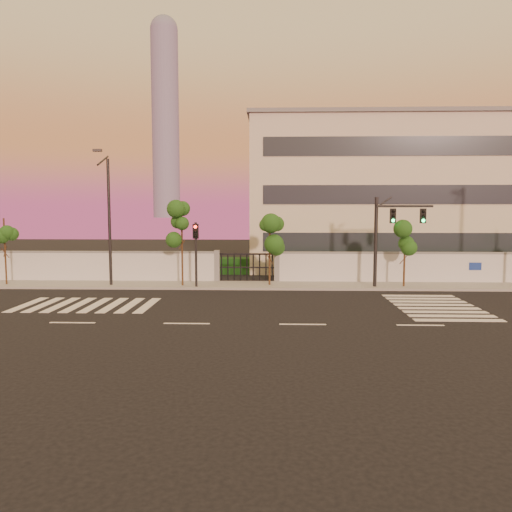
% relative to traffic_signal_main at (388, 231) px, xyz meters
% --- Properties ---
extents(ground, '(120.00, 120.00, 0.00)m').
position_rel_traffic_signal_main_xyz_m(ground, '(-5.79, -9.86, -3.58)').
color(ground, black).
rests_on(ground, ground).
extents(sidewalk, '(60.00, 3.00, 0.15)m').
position_rel_traffic_signal_main_xyz_m(sidewalk, '(-5.79, 0.64, -3.50)').
color(sidewalk, gray).
rests_on(sidewalk, ground).
extents(perimeter_wall, '(60.00, 0.36, 2.20)m').
position_rel_traffic_signal_main_xyz_m(perimeter_wall, '(-5.68, 2.14, -2.51)').
color(perimeter_wall, silver).
rests_on(perimeter_wall, ground).
extents(hedge_row, '(41.00, 4.25, 1.80)m').
position_rel_traffic_signal_main_xyz_m(hedge_row, '(-4.62, 4.88, -2.76)').
color(hedge_row, black).
rests_on(hedge_row, ground).
extents(institutional_building, '(24.40, 12.40, 12.25)m').
position_rel_traffic_signal_main_xyz_m(institutional_building, '(3.21, 12.13, 2.58)').
color(institutional_building, beige).
rests_on(institutional_building, ground).
extents(distant_skyscraper, '(16.00, 16.00, 118.00)m').
position_rel_traffic_signal_main_xyz_m(distant_skyscraper, '(-70.79, 270.14, 58.40)').
color(distant_skyscraper, slate).
rests_on(distant_skyscraper, ground).
extents(road_markings, '(57.00, 7.62, 0.02)m').
position_rel_traffic_signal_main_xyz_m(road_markings, '(-7.37, -6.10, -3.57)').
color(road_markings, silver).
rests_on(road_markings, ground).
extents(street_tree_b, '(1.32, 1.05, 4.37)m').
position_rel_traffic_signal_main_xyz_m(street_tree_b, '(-24.09, 0.19, -0.37)').
color(street_tree_b, '#382314').
rests_on(street_tree_b, ground).
extents(street_tree_c, '(1.40, 1.11, 5.41)m').
position_rel_traffic_signal_main_xyz_m(street_tree_c, '(-12.72, 0.07, 0.40)').
color(street_tree_c, '#382314').
rests_on(street_tree_c, ground).
extents(street_tree_d, '(1.55, 1.23, 4.34)m').
position_rel_traffic_signal_main_xyz_m(street_tree_d, '(-7.24, 0.49, -0.38)').
color(street_tree_d, '#382314').
rests_on(street_tree_d, ground).
extents(street_tree_e, '(1.43, 1.14, 4.15)m').
position_rel_traffic_signal_main_xyz_m(street_tree_e, '(1.12, 0.12, -0.52)').
color(street_tree_e, '#382314').
rests_on(street_tree_e, ground).
extents(traffic_signal_main, '(3.58, 0.43, 5.66)m').
position_rel_traffic_signal_main_xyz_m(traffic_signal_main, '(0.00, 0.00, 0.00)').
color(traffic_signal_main, black).
rests_on(traffic_signal_main, ground).
extents(traffic_signal_secondary, '(0.32, 0.33, 4.13)m').
position_rel_traffic_signal_main_xyz_m(traffic_signal_secondary, '(-11.80, -0.48, -0.96)').
color(traffic_signal_secondary, black).
rests_on(traffic_signal_secondary, ground).
extents(streetlight_west, '(0.50, 2.03, 8.43)m').
position_rel_traffic_signal_main_xyz_m(streetlight_west, '(-17.33, -0.05, 0.97)').
color(streetlight_west, black).
rests_on(streetlight_west, ground).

